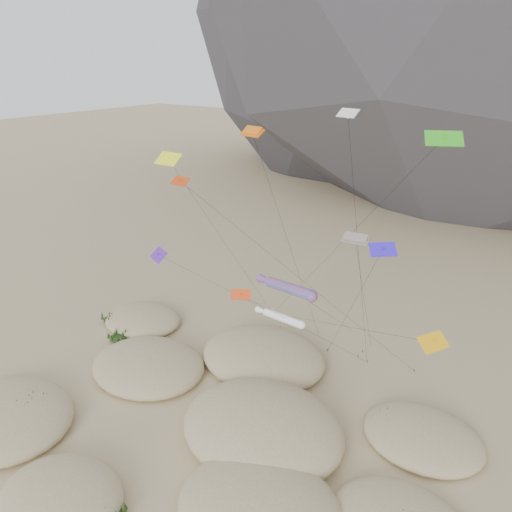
% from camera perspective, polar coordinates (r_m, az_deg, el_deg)
% --- Properties ---
extents(ground, '(500.00, 500.00, 0.00)m').
position_cam_1_polar(ground, '(46.65, -7.23, -21.45)').
color(ground, '#CCB789').
rests_on(ground, ground).
extents(dunes, '(48.05, 35.14, 4.53)m').
position_cam_1_polar(dunes, '(49.18, -5.34, -17.53)').
color(dunes, '#CCB789').
rests_on(dunes, ground).
extents(dune_grass, '(43.63, 28.60, 1.57)m').
position_cam_1_polar(dune_grass, '(48.59, -5.24, -17.97)').
color(dune_grass, black).
rests_on(dune_grass, ground).
extents(kite_stakes, '(19.90, 5.94, 0.30)m').
position_cam_1_polar(kite_stakes, '(60.46, 8.48, -10.07)').
color(kite_stakes, '#3F2D1E').
rests_on(kite_stakes, ground).
extents(rainbow_tube_kite, '(7.89, 14.62, 11.72)m').
position_cam_1_polar(rainbow_tube_kite, '(48.98, 3.62, -3.64)').
color(rainbow_tube_kite, red).
rests_on(rainbow_tube_kite, ground).
extents(white_tube_kite, '(9.63, 14.34, 10.23)m').
position_cam_1_polar(white_tube_kite, '(46.08, 2.86, -7.03)').
color(white_tube_kite, white).
rests_on(white_tube_kite, ground).
extents(orange_parafoil, '(2.86, 12.74, 26.21)m').
position_cam_1_polar(orange_parafoil, '(45.19, -0.28, 13.59)').
color(orange_parafoil, orange).
rests_on(orange_parafoil, ground).
extents(multi_parafoil, '(2.54, 10.41, 17.09)m').
position_cam_1_polar(multi_parafoil, '(45.92, 11.31, 1.81)').
color(multi_parafoil, orange).
rests_on(multi_parafoil, ground).
extents(delta_kites, '(32.99, 21.42, 27.83)m').
position_cam_1_polar(delta_kites, '(43.30, 2.29, 3.93)').
color(delta_kites, '#541BA3').
rests_on(delta_kites, ground).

